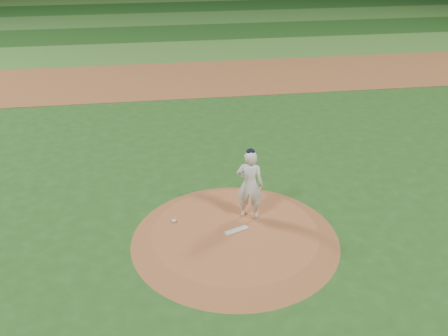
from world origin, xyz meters
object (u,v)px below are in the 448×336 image
Objects in this scene: rosin_bag at (174,221)px; pitchers_mound at (235,235)px; pitcher_on_mound at (250,184)px; pitching_rubber at (237,230)px.

pitchers_mound is at bearing -23.83° from rosin_bag.
pitchers_mound is 1.41m from pitcher_on_mound.
pitchers_mound is 0.15m from pitching_rubber.
pitching_rubber is 0.32× the size of pitcher_on_mound.
pitcher_on_mound is (0.50, 0.68, 1.14)m from pitchers_mound.
rosin_bag is (-1.57, 0.69, 0.16)m from pitchers_mound.
rosin_bag is at bearing 179.51° from pitcher_on_mound.
pitcher_on_mound reaches higher than pitching_rubber.
pitching_rubber is at bearing -22.52° from rosin_bag.
pitchers_mound is 1.72m from rosin_bag.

